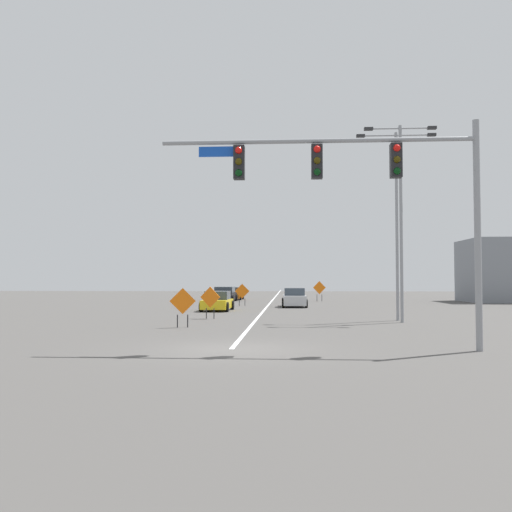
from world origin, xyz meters
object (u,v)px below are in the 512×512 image
at_px(construction_sign_left_lane, 183,303).
at_px(car_silver_near, 294,298).
at_px(street_lamp_mid_left, 401,208).
at_px(construction_sign_left_shoulder, 319,289).
at_px(car_black_approaching, 225,294).
at_px(car_yellow_passing, 217,302).
at_px(traffic_signal_assembly, 364,179).
at_px(construction_sign_right_lane, 242,292).
at_px(car_orange_mid, 233,294).
at_px(street_lamp_far_left, 397,210).
at_px(construction_sign_median_far, 210,299).

height_order(construction_sign_left_lane, car_silver_near, construction_sign_left_lane).
bearing_deg(street_lamp_mid_left, construction_sign_left_shoulder, 95.78).
bearing_deg(car_black_approaching, car_yellow_passing, -85.02).
bearing_deg(construction_sign_left_lane, car_black_approaching, 93.07).
relative_size(street_lamp_mid_left, car_yellow_passing, 2.44).
relative_size(traffic_signal_assembly, car_yellow_passing, 2.40).
height_order(traffic_signal_assembly, car_yellow_passing, traffic_signal_assembly).
bearing_deg(construction_sign_right_lane, street_lamp_mid_left, -60.60).
xyz_separation_m(street_lamp_mid_left, car_orange_mid, (-11.50, 30.11, -5.11)).
xyz_separation_m(street_lamp_far_left, car_black_approaching, (-11.94, 24.23, -5.10)).
distance_m(construction_sign_left_shoulder, construction_sign_left_lane, 30.89).
relative_size(street_lamp_far_left, car_orange_mid, 2.51).
bearing_deg(street_lamp_mid_left, car_orange_mid, 110.90).
bearing_deg(car_orange_mid, construction_sign_median_far, -86.74).
height_order(street_lamp_far_left, construction_sign_median_far, street_lamp_far_left).
distance_m(car_yellow_passing, car_silver_near, 7.68).
xyz_separation_m(car_orange_mid, car_black_approaching, (-0.40, -4.57, 0.06)).
height_order(traffic_signal_assembly, construction_sign_left_shoulder, traffic_signal_assembly).
height_order(street_lamp_far_left, construction_sign_left_lane, street_lamp_far_left).
xyz_separation_m(car_yellow_passing, car_orange_mid, (-0.97, 20.31, 0.01)).
height_order(car_yellow_passing, car_orange_mid, car_yellow_passing).
relative_size(street_lamp_mid_left, construction_sign_left_lane, 5.63).
relative_size(street_lamp_mid_left, construction_sign_left_shoulder, 5.02).
height_order(traffic_signal_assembly, car_black_approaching, traffic_signal_assembly).
xyz_separation_m(street_lamp_far_left, construction_sign_left_lane, (-10.38, -4.74, -4.68)).
distance_m(street_lamp_far_left, car_silver_near, 15.83).
relative_size(car_black_approaching, car_silver_near, 0.99).
xyz_separation_m(car_yellow_passing, car_black_approaching, (-1.37, 15.75, 0.07)).
distance_m(construction_sign_right_lane, car_black_approaching, 9.16).
relative_size(traffic_signal_assembly, car_silver_near, 2.20).
xyz_separation_m(construction_sign_median_far, car_black_approaching, (-1.99, 23.46, -0.41)).
relative_size(street_lamp_far_left, car_yellow_passing, 2.44).
bearing_deg(car_orange_mid, street_lamp_far_left, -68.16).
bearing_deg(construction_sign_median_far, car_silver_near, 70.58).
xyz_separation_m(street_lamp_mid_left, car_black_approaching, (-11.90, 25.54, -5.05)).
height_order(street_lamp_far_left, car_orange_mid, street_lamp_far_left).
relative_size(car_orange_mid, car_black_approaching, 0.90).
distance_m(traffic_signal_assembly, construction_sign_median_far, 15.17).
height_order(street_lamp_mid_left, construction_sign_median_far, street_lamp_mid_left).
height_order(street_lamp_far_left, construction_sign_right_lane, street_lamp_far_left).
height_order(traffic_signal_assembly, construction_sign_left_lane, traffic_signal_assembly).
xyz_separation_m(traffic_signal_assembly, construction_sign_left_shoulder, (0.61, 37.43, -3.97)).
height_order(construction_sign_left_lane, car_yellow_passing, construction_sign_left_lane).
xyz_separation_m(street_lamp_far_left, car_silver_near, (-5.27, 14.03, -5.10)).
xyz_separation_m(street_lamp_mid_left, construction_sign_median_far, (-9.90, 2.08, -4.65)).
bearing_deg(car_orange_mid, traffic_signal_assembly, -78.69).
bearing_deg(construction_sign_right_lane, construction_sign_left_shoulder, 55.38).
xyz_separation_m(car_yellow_passing, car_silver_near, (5.30, 5.56, 0.06)).
height_order(construction_sign_left_shoulder, construction_sign_right_lane, construction_sign_left_shoulder).
relative_size(traffic_signal_assembly, street_lamp_far_left, 0.98).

